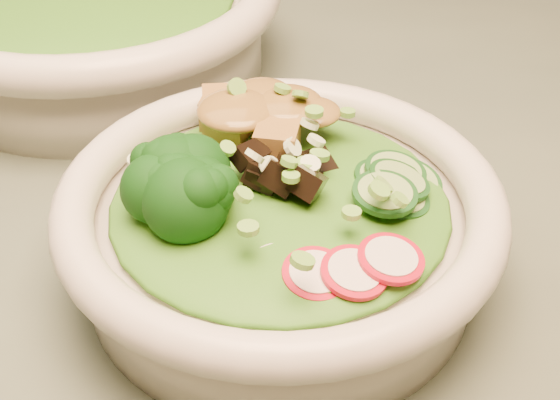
{
  "coord_description": "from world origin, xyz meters",
  "views": [
    {
      "loc": [
        -0.08,
        -0.4,
        1.05
      ],
      "look_at": [
        -0.07,
        -0.09,
        0.8
      ],
      "focal_mm": 50.0,
      "sensor_mm": 36.0,
      "label": 1
    }
  ],
  "objects": [
    {
      "name": "dining_table",
      "position": [
        0.0,
        0.0,
        0.64
      ],
      "size": [
        1.2,
        0.8,
        0.75
      ],
      "color": "black",
      "rests_on": "ground"
    },
    {
      "name": "salad_bowl",
      "position": [
        -0.07,
        -0.09,
        0.78
      ],
      "size": [
        0.23,
        0.23,
        0.06
      ],
      "rotation": [
        0.0,
        0.0,
        0.29
      ],
      "color": "silver",
      "rests_on": "dining_table"
    },
    {
      "name": "side_bowl",
      "position": [
        -0.2,
        0.15,
        0.79
      ],
      "size": [
        0.28,
        0.28,
        0.08
      ],
      "rotation": [
        0.0,
        0.0,
        0.36
      ],
      "color": "silver",
      "rests_on": "dining_table"
    },
    {
      "name": "lettuce_bed",
      "position": [
        -0.07,
        -0.09,
        0.8
      ],
      "size": [
        0.18,
        0.18,
        0.02
      ],
      "primitive_type": "ellipsoid",
      "color": "#2B6314",
      "rests_on": "salad_bowl"
    },
    {
      "name": "broccoli_florets",
      "position": [
        -0.12,
        -0.1,
        0.82
      ],
      "size": [
        0.08,
        0.08,
        0.04
      ],
      "primitive_type": null,
      "rotation": [
        0.0,
        0.0,
        0.29
      ],
      "color": "black",
      "rests_on": "salad_bowl"
    },
    {
      "name": "radish_slices",
      "position": [
        -0.06,
        -0.14,
        0.81
      ],
      "size": [
        0.1,
        0.06,
        0.02
      ],
      "primitive_type": null,
      "rotation": [
        0.0,
        0.0,
        0.29
      ],
      "color": "#B60E24",
      "rests_on": "salad_bowl"
    },
    {
      "name": "cucumber_slices",
      "position": [
        -0.01,
        -0.08,
        0.81
      ],
      "size": [
        0.08,
        0.08,
        0.03
      ],
      "primitive_type": null,
      "rotation": [
        0.0,
        0.0,
        0.29
      ],
      "color": "#A2CA70",
      "rests_on": "salad_bowl"
    },
    {
      "name": "mushroom_heap",
      "position": [
        -0.07,
        -0.08,
        0.81
      ],
      "size": [
        0.08,
        0.08,
        0.03
      ],
      "primitive_type": null,
      "rotation": [
        0.0,
        0.0,
        0.29
      ],
      "color": "black",
      "rests_on": "salad_bowl"
    },
    {
      "name": "tofu_cubes",
      "position": [
        -0.08,
        -0.04,
        0.81
      ],
      "size": [
        0.09,
        0.07,
        0.03
      ],
      "primitive_type": null,
      "rotation": [
        0.0,
        0.0,
        0.29
      ],
      "color": "olive",
      "rests_on": "salad_bowl"
    },
    {
      "name": "peanut_sauce",
      "position": [
        -0.08,
        -0.04,
        0.82
      ],
      "size": [
        0.06,
        0.05,
        0.01
      ],
      "primitive_type": "ellipsoid",
      "color": "brown",
      "rests_on": "tofu_cubes"
    },
    {
      "name": "scallion_garnish",
      "position": [
        -0.07,
        -0.09,
        0.82
      ],
      "size": [
        0.17,
        0.17,
        0.02
      ],
      "primitive_type": null,
      "color": "#6FB540",
      "rests_on": "salad_bowl"
    }
  ]
}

